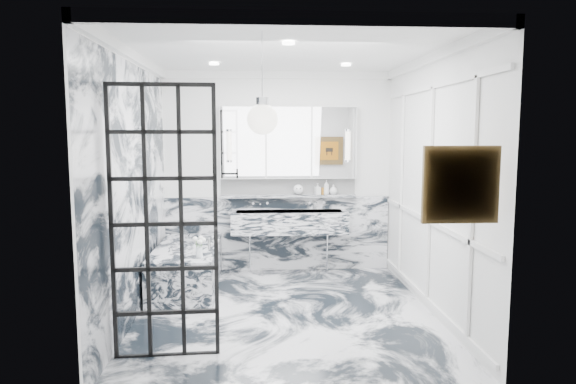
{
  "coord_description": "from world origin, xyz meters",
  "views": [
    {
      "loc": [
        -0.31,
        -5.43,
        1.97
      ],
      "look_at": [
        0.06,
        0.5,
        1.27
      ],
      "focal_mm": 32.0,
      "sensor_mm": 36.0,
      "label": 1
    }
  ],
  "objects": [
    {
      "name": "wall_left",
      "position": [
        -1.6,
        0.0,
        1.4
      ],
      "size": [
        0.0,
        3.6,
        3.6
      ],
      "primitive_type": "plane",
      "rotation": [
        1.57,
        0.0,
        1.57
      ],
      "color": "white",
      "rests_on": "floor"
    },
    {
      "name": "amber_bottle",
      "position": [
        0.63,
        1.71,
        1.14
      ],
      "size": [
        0.04,
        0.04,
        0.1
      ],
      "primitive_type": "cylinder",
      "color": "#8C5919",
      "rests_on": "ledge"
    },
    {
      "name": "wall_front",
      "position": [
        0.0,
        -1.8,
        1.4
      ],
      "size": [
        3.6,
        0.0,
        3.6
      ],
      "primitive_type": "plane",
      "rotation": [
        -1.57,
        0.0,
        0.0
      ],
      "color": "white",
      "rests_on": "floor"
    },
    {
      "name": "flower_vase",
      "position": [
        -0.96,
        0.33,
        0.61
      ],
      "size": [
        0.08,
        0.08,
        0.12
      ],
      "primitive_type": "cylinder",
      "color": "silver",
      "rests_on": "bathtub"
    },
    {
      "name": "soap_bottle_a",
      "position": [
        0.68,
        1.71,
        1.19
      ],
      "size": [
        0.08,
        0.08,
        0.21
      ],
      "primitive_type": "imported",
      "rotation": [
        0.0,
        0.0,
        0.03
      ],
      "color": "#8C5919",
      "rests_on": "ledge"
    },
    {
      "name": "artwork",
      "position": [
        1.2,
        -1.76,
        1.58
      ],
      "size": [
        0.47,
        0.05,
        0.47
      ],
      "primitive_type": "cube",
      "color": "orange",
      "rests_on": "wall_front"
    },
    {
      "name": "marble_clad_left",
      "position": [
        -1.59,
        0.0,
        1.34
      ],
      "size": [
        0.02,
        3.56,
        2.68
      ],
      "primitive_type": "cube",
      "color": "silver",
      "rests_on": "floor"
    },
    {
      "name": "soap_bottle_c",
      "position": [
        0.78,
        1.71,
        1.16
      ],
      "size": [
        0.13,
        0.13,
        0.14
      ],
      "primitive_type": "imported",
      "rotation": [
        0.0,
        0.0,
        -0.22
      ],
      "color": "silver",
      "rests_on": "ledge"
    },
    {
      "name": "face_pot",
      "position": [
        0.29,
        1.71,
        1.17
      ],
      "size": [
        0.14,
        0.14,
        0.14
      ],
      "primitive_type": "sphere",
      "color": "white",
      "rests_on": "ledge"
    },
    {
      "name": "subway_tile",
      "position": [
        0.15,
        1.78,
        1.21
      ],
      "size": [
        1.9,
        0.03,
        0.23
      ],
      "primitive_type": "cube",
      "color": "white",
      "rests_on": "wall_back"
    },
    {
      "name": "pendant_light",
      "position": [
        -0.25,
        -1.33,
        2.07
      ],
      "size": [
        0.25,
        0.25,
        0.25
      ],
      "primitive_type": "sphere",
      "color": "white",
      "rests_on": "ceiling"
    },
    {
      "name": "crittall_door",
      "position": [
        -1.1,
        -1.03,
        1.18
      ],
      "size": [
        0.88,
        0.08,
        2.36
      ],
      "primitive_type": null,
      "rotation": [
        0.0,
        0.0,
        0.04
      ],
      "color": "black",
      "rests_on": "floor"
    },
    {
      "name": "wall_back",
      "position": [
        0.0,
        1.8,
        1.4
      ],
      "size": [
        3.6,
        0.0,
        3.6
      ],
      "primitive_type": "plane",
      "rotation": [
        1.57,
        0.0,
        0.0
      ],
      "color": "white",
      "rests_on": "floor"
    },
    {
      "name": "bathtub",
      "position": [
        -1.18,
        0.9,
        0.28
      ],
      "size": [
        0.75,
        1.65,
        0.55
      ],
      "primitive_type": "cube",
      "color": "silver",
      "rests_on": "floor"
    },
    {
      "name": "sconce_left",
      "position": [
        -0.67,
        1.63,
        1.78
      ],
      "size": [
        0.07,
        0.07,
        0.4
      ],
      "primitive_type": "cylinder",
      "color": "white",
      "rests_on": "mirror_cabinet"
    },
    {
      "name": "panel_molding",
      "position": [
        1.58,
        0.0,
        1.3
      ],
      "size": [
        0.03,
        3.4,
        2.3
      ],
      "primitive_type": "cube",
      "color": "white",
      "rests_on": "floor"
    },
    {
      "name": "trough_sink",
      "position": [
        0.15,
        1.55,
        0.73
      ],
      "size": [
        1.6,
        0.45,
        0.3
      ],
      "primitive_type": "cube",
      "color": "silver",
      "rests_on": "wall_back"
    },
    {
      "name": "ledge",
      "position": [
        0.15,
        1.72,
        1.07
      ],
      "size": [
        1.9,
        0.14,
        0.04
      ],
      "primitive_type": "cube",
      "color": "silver",
      "rests_on": "wall_back"
    },
    {
      "name": "ceiling",
      "position": [
        0.0,
        0.0,
        2.8
      ],
      "size": [
        3.6,
        3.6,
        0.0
      ],
      "primitive_type": "plane",
      "rotation": [
        3.14,
        0.0,
        0.0
      ],
      "color": "white",
      "rests_on": "wall_back"
    },
    {
      "name": "wall_right",
      "position": [
        1.6,
        0.0,
        1.4
      ],
      "size": [
        0.0,
        3.6,
        3.6
      ],
      "primitive_type": "plane",
      "rotation": [
        1.57,
        0.0,
        -1.57
      ],
      "color": "white",
      "rests_on": "floor"
    },
    {
      "name": "marble_clad_back",
      "position": [
        0.0,
        1.78,
        0.53
      ],
      "size": [
        3.18,
        0.05,
        1.05
      ],
      "primitive_type": "cube",
      "color": "silver",
      "rests_on": "floor"
    },
    {
      "name": "floor",
      "position": [
        0.0,
        0.0,
        0.0
      ],
      "size": [
        3.6,
        3.6,
        0.0
      ],
      "primitive_type": "plane",
      "color": "silver",
      "rests_on": "ground"
    },
    {
      "name": "mirror_cabinet",
      "position": [
        0.15,
        1.73,
        1.82
      ],
      "size": [
        1.9,
        0.16,
        1.0
      ],
      "primitive_type": "cube",
      "color": "white",
      "rests_on": "wall_back"
    },
    {
      "name": "sconce_right",
      "position": [
        0.97,
        1.63,
        1.78
      ],
      "size": [
        0.07,
        0.07,
        0.4
      ],
      "primitive_type": "cylinder",
      "color": "white",
      "rests_on": "mirror_cabinet"
    },
    {
      "name": "soap_bottle_b",
      "position": [
        0.56,
        1.71,
        1.17
      ],
      "size": [
        0.09,
        0.09,
        0.16
      ],
      "primitive_type": "imported",
      "rotation": [
        0.0,
        0.0,
        0.33
      ],
      "color": "#4C4C51",
      "rests_on": "ledge"
    }
  ]
}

